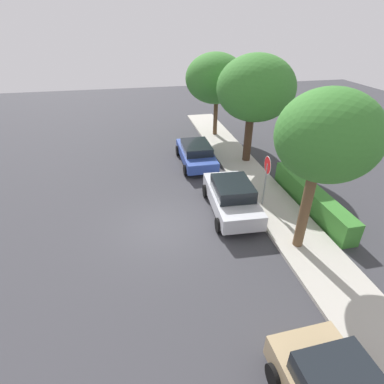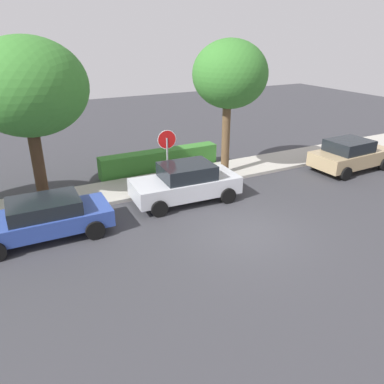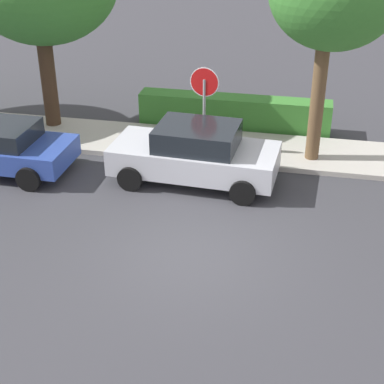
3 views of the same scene
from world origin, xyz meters
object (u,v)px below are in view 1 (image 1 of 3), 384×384
street_tree_near_corner (327,137)px  street_tree_far (215,79)px  stop_sign (266,173)px  parked_car_blue (196,153)px  parked_car_silver (232,197)px  street_tree_mid_block (256,89)px

street_tree_near_corner → street_tree_far: size_ratio=1.04×
street_tree_near_corner → street_tree_far: street_tree_near_corner is taller
stop_sign → parked_car_blue: (-5.37, -2.04, -1.07)m
parked_car_silver → parked_car_blue: 5.46m
street_tree_mid_block → street_tree_far: (-4.95, -0.90, -0.25)m
street_tree_far → parked_car_blue: bearing=-27.5°
street_tree_near_corner → parked_car_blue: bearing=-164.9°
street_tree_near_corner → street_tree_far: 13.03m
parked_car_silver → street_tree_mid_block: 6.76m
street_tree_near_corner → street_tree_mid_block: 8.13m
parked_car_silver → street_tree_near_corner: (3.10, 1.85, 3.79)m
parked_car_blue → street_tree_near_corner: 9.66m
parked_car_silver → street_tree_mid_block: bearing=150.9°
parked_car_silver → street_tree_near_corner: street_tree_near_corner is taller
stop_sign → street_tree_mid_block: 5.70m
parked_car_blue → street_tree_near_corner: size_ratio=0.72×
stop_sign → parked_car_blue: stop_sign is taller
stop_sign → parked_car_silver: (0.07, -1.59, -1.00)m
parked_car_blue → street_tree_near_corner: bearing=15.1°
parked_car_silver → parked_car_blue: (-5.44, -0.45, -0.07)m
stop_sign → street_tree_mid_block: (-4.90, 1.18, 2.64)m
parked_car_silver → street_tree_far: (-9.92, 1.87, 3.39)m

